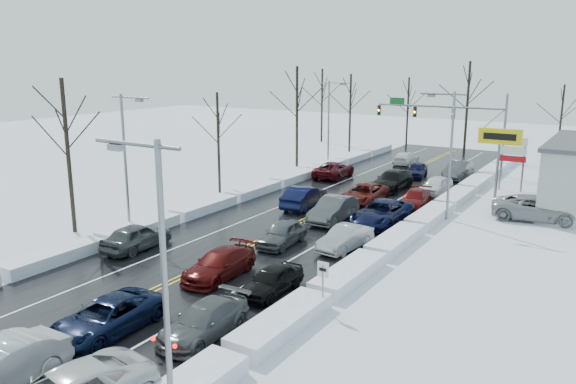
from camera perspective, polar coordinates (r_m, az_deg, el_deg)
The scene contains 40 objects.
ground at distance 36.29m, azimuth -1.86°, elevation -4.50°, with size 160.00×160.00×0.00m, color silver.
road_surface at distance 37.89m, azimuth -0.18°, elevation -3.72°, with size 14.00×84.00×0.01m, color black.
snow_bank_left at distance 42.26m, azimuth -8.95°, elevation -2.10°, with size 1.66×72.00×0.71m, color white.
snow_bank_right at distance 34.65m, azimuth 10.58°, elevation -5.59°, with size 1.66×72.00×0.71m, color white.
traffic_signal_mast at distance 59.13m, azimuth 16.38°, elevation 7.27°, with size 13.28×0.39×8.00m.
tires_plus_sign at distance 45.96m, azimuth 20.70°, elevation 4.79°, with size 3.20×0.34×6.00m.
used_vehicles_sign at distance 52.04m, azimuth 21.89°, elevation 3.72°, with size 2.20×0.22×4.65m.
speed_limit_sign at distance 25.29m, azimuth 3.57°, elevation -8.64°, with size 0.55×0.09×2.35m.
streetlight_se at distance 16.36m, azimuth -12.99°, elevation -7.60°, with size 3.20×0.25×9.00m.
streetlight_ne at distance 40.64m, azimuth 15.98°, elevation 4.59°, with size 3.20×0.25×9.00m.
streetlight_sw at distance 37.46m, azimuth -16.06°, elevation 3.90°, with size 3.20×0.25×9.00m.
streetlight_nw at distance 59.76m, azimuth 4.32°, elevation 7.66°, with size 3.20×0.25×9.00m.
tree_left_b at distance 38.45m, azimuth -21.66°, elevation 6.23°, with size 4.00×4.00×10.00m.
tree_left_c at distance 47.53m, azimuth -7.14°, elevation 6.94°, with size 3.40×3.40×8.50m.
tree_left_d at distance 59.27m, azimuth 0.92°, elevation 9.61°, with size 4.20×4.20×10.50m.
tree_left_e at distance 69.69m, azimuth 6.37°, elevation 9.49°, with size 3.80×3.80×9.50m.
tree_far_a at distance 78.27m, azimuth 3.48°, elevation 10.20°, with size 4.00×4.00×10.00m.
tree_far_b at distance 74.30m, azimuth 12.12°, elevation 9.24°, with size 3.60×3.60×9.00m.
tree_far_c at distance 69.96m, azimuth 17.85°, elevation 9.83°, with size 4.40×4.40×11.00m.
tree_far_d at distance 69.78m, azimuth 26.09°, elevation 7.68°, with size 3.40×3.40×8.50m.
queued_car_2 at distance 25.16m, azimuth -17.84°, elevation -13.47°, with size 2.40×5.20×1.44m, color black.
queued_car_3 at distance 29.86m, azimuth -6.94°, elevation -8.58°, with size 2.00×4.93×1.43m, color #430909.
queued_car_4 at distance 34.61m, azimuth -0.60°, elevation -5.39°, with size 1.72×4.28×1.46m, color #47494C.
queued_car_5 at distance 39.76m, azimuth 4.63°, elevation -2.96°, with size 1.81×5.20×1.71m, color #424548.
queued_car_6 at distance 44.77m, azimuth 7.68°, elevation -1.19°, with size 2.59×5.62×1.56m, color #4B0C0A.
queued_car_7 at distance 50.12m, azimuth 10.48°, elevation 0.26°, with size 2.30×5.66×1.64m, color black.
queued_car_8 at distance 55.91m, azimuth 12.84°, elevation 1.48°, with size 1.71×4.26×1.45m, color black.
queued_car_11 at distance 24.06m, azimuth -8.46°, elevation -14.24°, with size 1.89×4.64×1.35m, color #45484B.
queued_car_12 at distance 27.70m, azimuth -1.67°, elevation -10.27°, with size 1.62×4.04×1.38m, color black.
queued_car_13 at distance 33.95m, azimuth 5.80°, elevation -5.83°, with size 1.50×4.31×1.42m, color #97999F.
queued_car_14 at distance 39.35m, azimuth 9.46°, elevation -3.27°, with size 2.74×5.93×1.65m, color black.
queued_car_15 at distance 44.49m, azimuth 12.74°, elevation -1.49°, with size 1.85×4.55×1.32m, color #550B0B.
queued_car_16 at distance 49.44m, azimuth 14.79°, elevation -0.14°, with size 1.73×4.29×1.46m, color white.
queued_car_17 at distance 56.25m, azimuth 16.88°, elevation 1.31°, with size 1.79×5.12×1.69m, color #3E4143.
oncoming_car_0 at distance 43.32m, azimuth 1.65°, elevation -1.56°, with size 1.79×5.13×1.69m, color black.
oncoming_car_1 at distance 54.55m, azimuth 4.67°, elevation 1.48°, with size 2.57×5.58×1.55m, color #43080F.
oncoming_car_2 at distance 62.64m, azimuth 11.86°, elevation 2.77°, with size 1.90×4.67×1.35m, color white.
oncoming_car_3 at distance 35.03m, azimuth -15.04°, elevation -5.63°, with size 1.89×4.69×1.60m, color #3F4244.
parked_car_0 at distance 43.55m, azimuth 23.95°, elevation -2.64°, with size 2.86×6.20×1.72m, color gray.
parked_car_2 at distance 53.18m, azimuth 26.58°, elevation -0.19°, with size 1.97×4.90×1.67m, color black.
Camera 1 is at (19.26, -28.72, 11.02)m, focal length 35.00 mm.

